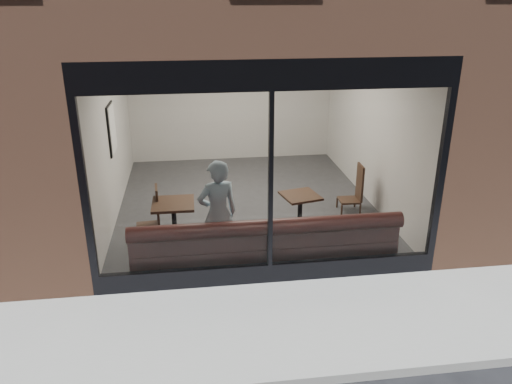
{
  "coord_description": "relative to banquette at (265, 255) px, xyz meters",
  "views": [
    {
      "loc": [
        -1.06,
        -4.2,
        3.94
      ],
      "look_at": [
        -0.15,
        2.4,
        1.29
      ],
      "focal_mm": 35.0,
      "sensor_mm": 36.0,
      "label": 1
    }
  ],
  "objects": [
    {
      "name": "ground",
      "position": [
        0.0,
        -2.45,
        -0.23
      ],
      "size": [
        120.0,
        120.0,
        0.0
      ],
      "primitive_type": "plane",
      "color": "black",
      "rests_on": "ground"
    },
    {
      "name": "sidewalk_near",
      "position": [
        0.0,
        -1.45,
        -0.22
      ],
      "size": [
        40.0,
        2.0,
        0.01
      ],
      "primitive_type": "cube",
      "color": "gray",
      "rests_on": "ground"
    },
    {
      "name": "kerb_near",
      "position": [
        0.0,
        -2.5,
        -0.17
      ],
      "size": [
        40.0,
        0.1,
        0.12
      ],
      "primitive_type": "cube",
      "color": "gray",
      "rests_on": "ground"
    },
    {
      "name": "host_building_pier_left",
      "position": [
        -3.75,
        5.55,
        1.38
      ],
      "size": [
        2.5,
        12.0,
        3.2
      ],
      "primitive_type": "cube",
      "color": "brown",
      "rests_on": "ground"
    },
    {
      "name": "host_building_pier_right",
      "position": [
        3.75,
        5.55,
        1.38
      ],
      "size": [
        2.5,
        12.0,
        3.2
      ],
      "primitive_type": "cube",
      "color": "brown",
      "rests_on": "ground"
    },
    {
      "name": "host_building_backfill",
      "position": [
        0.0,
        8.55,
        1.38
      ],
      "size": [
        5.0,
        6.0,
        3.2
      ],
      "primitive_type": "cube",
      "color": "brown",
      "rests_on": "ground"
    },
    {
      "name": "cafe_floor",
      "position": [
        0.0,
        2.55,
        -0.21
      ],
      "size": [
        6.0,
        6.0,
        0.0
      ],
      "primitive_type": "plane",
      "color": "#2D2D30",
      "rests_on": "ground"
    },
    {
      "name": "cafe_ceiling",
      "position": [
        0.0,
        2.55,
        2.97
      ],
      "size": [
        6.0,
        6.0,
        0.0
      ],
      "primitive_type": "plane",
      "rotation": [
        3.14,
        0.0,
        0.0
      ],
      "color": "white",
      "rests_on": "host_building_upper"
    },
    {
      "name": "cafe_wall_back",
      "position": [
        0.0,
        5.54,
        1.37
      ],
      "size": [
        5.0,
        0.0,
        5.0
      ],
      "primitive_type": "plane",
      "rotation": [
        1.57,
        0.0,
        0.0
      ],
      "color": "beige",
      "rests_on": "ground"
    },
    {
      "name": "cafe_wall_left",
      "position": [
        -2.49,
        2.55,
        1.37
      ],
      "size": [
        0.0,
        6.0,
        6.0
      ],
      "primitive_type": "plane",
      "rotation": [
        1.57,
        0.0,
        1.57
      ],
      "color": "beige",
      "rests_on": "ground"
    },
    {
      "name": "cafe_wall_right",
      "position": [
        2.49,
        2.55,
        1.37
      ],
      "size": [
        0.0,
        6.0,
        6.0
      ],
      "primitive_type": "plane",
      "rotation": [
        1.57,
        0.0,
        -1.57
      ],
      "color": "beige",
      "rests_on": "ground"
    },
    {
      "name": "storefront_kick",
      "position": [
        0.0,
        -0.4,
        -0.08
      ],
      "size": [
        5.0,
        0.1,
        0.3
      ],
      "primitive_type": "cube",
      "color": "black",
      "rests_on": "ground"
    },
    {
      "name": "storefront_header",
      "position": [
        0.0,
        -0.4,
        2.77
      ],
      "size": [
        5.0,
        0.1,
        0.4
      ],
      "primitive_type": "cube",
      "color": "black",
      "rests_on": "host_building_upper"
    },
    {
      "name": "storefront_mullion",
      "position": [
        0.0,
        -0.4,
        1.32
      ],
      "size": [
        0.06,
        0.1,
        2.5
      ],
      "primitive_type": "cube",
      "color": "black",
      "rests_on": "storefront_kick"
    },
    {
      "name": "storefront_glass",
      "position": [
        0.0,
        -0.43,
        1.33
      ],
      "size": [
        4.8,
        0.0,
        4.8
      ],
      "primitive_type": "plane",
      "rotation": [
        1.57,
        0.0,
        0.0
      ],
      "color": "white",
      "rests_on": "storefront_kick"
    },
    {
      "name": "banquette",
      "position": [
        0.0,
        0.0,
        0.0
      ],
      "size": [
        4.0,
        0.55,
        0.45
      ],
      "primitive_type": "cube",
      "color": "#3B1815",
      "rests_on": "cafe_floor"
    },
    {
      "name": "person",
      "position": [
        -0.7,
        0.23,
        0.63
      ],
      "size": [
        0.7,
        0.55,
        1.7
      ],
      "primitive_type": "imported",
      "rotation": [
        0.0,
        0.0,
        3.39
      ],
      "color": "#96B1C3",
      "rests_on": "cafe_floor"
    },
    {
      "name": "cafe_table_left",
      "position": [
        -1.38,
        0.99,
        0.52
      ],
      "size": [
        0.69,
        0.69,
        0.04
      ],
      "primitive_type": "cube",
      "rotation": [
        0.0,
        0.0,
        -0.01
      ],
      "color": "#321D13",
      "rests_on": "cafe_floor"
    },
    {
      "name": "cafe_table_right",
      "position": [
        0.76,
        1.05,
        0.52
      ],
      "size": [
        0.71,
        0.71,
        0.04
      ],
      "primitive_type": "cube",
      "rotation": [
        0.0,
        0.0,
        0.23
      ],
      "color": "#321D13",
      "rests_on": "cafe_floor"
    },
    {
      "name": "cafe_chair_left",
      "position": [
        -1.85,
        1.24,
        0.01
      ],
      "size": [
        0.41,
        0.41,
        0.04
      ],
      "primitive_type": "cube",
      "rotation": [
        0.0,
        0.0,
        3.21
      ],
      "color": "#321D13",
      "rests_on": "cafe_floor"
    },
    {
      "name": "cafe_chair_right",
      "position": [
        1.93,
        1.9,
        0.01
      ],
      "size": [
        0.39,
        0.39,
        0.04
      ],
      "primitive_type": "cube",
      "rotation": [
        0.0,
        0.0,
        3.1
      ],
      "color": "#321D13",
      "rests_on": "cafe_floor"
    },
    {
      "name": "wall_poster",
      "position": [
        -2.45,
        2.5,
        1.43
      ],
      "size": [
        0.02,
        0.64,
        0.85
      ],
      "primitive_type": "cube",
      "color": "white",
      "rests_on": "cafe_wall_left"
    }
  ]
}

